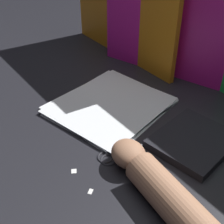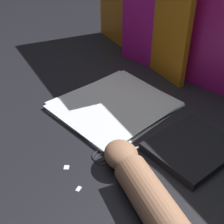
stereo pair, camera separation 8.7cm
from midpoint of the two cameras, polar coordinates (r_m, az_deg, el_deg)
name	(u,v)px [view 2 (the right image)]	position (r m, az deg, el deg)	size (l,w,h in m)	color
ground_plane	(109,130)	(0.91, 2.14, -3.37)	(6.00, 6.00, 0.00)	black
backdrop_panel_center	(200,27)	(1.09, 18.05, 14.50)	(0.64, 0.10, 0.41)	#D81E9E
paper_stack	(115,105)	(1.00, 3.02, 1.14)	(0.32, 0.36, 0.01)	white
book_closed	(192,148)	(0.87, 17.25, -6.38)	(0.19, 0.22, 0.02)	black
scissors	(108,154)	(0.82, 2.37, -7.76)	(0.08, 0.14, 0.01)	silver
hand_forearm	(146,192)	(0.70, 9.89, -14.43)	(0.34, 0.17, 0.08)	#A87556
paper_scrap_near	(79,189)	(0.75, -2.72, -13.99)	(0.02, 0.02, 0.00)	white
paper_scrap_mid	(66,167)	(0.80, -5.20, -10.16)	(0.02, 0.02, 0.00)	white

